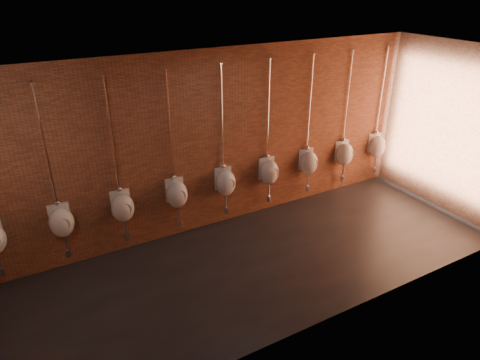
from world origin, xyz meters
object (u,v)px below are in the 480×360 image
(urinal_3, at_px, (123,207))
(urinal_4, at_px, (177,194))
(urinal_6, at_px, (269,171))
(urinal_2, at_px, (61,221))
(urinal_9, at_px, (377,146))
(urinal_7, at_px, (309,162))
(urinal_8, at_px, (345,153))
(urinal_5, at_px, (225,182))

(urinal_3, distance_m, urinal_4, 0.93)
(urinal_4, bearing_deg, urinal_6, 0.00)
(urinal_2, bearing_deg, urinal_6, 0.00)
(urinal_2, distance_m, urinal_3, 0.93)
(urinal_9, bearing_deg, urinal_7, 180.00)
(urinal_3, relative_size, urinal_4, 1.00)
(urinal_7, distance_m, urinal_8, 0.93)
(urinal_8, bearing_deg, urinal_4, 180.00)
(urinal_5, relative_size, urinal_8, 1.00)
(urinal_6, height_order, urinal_7, same)
(urinal_2, height_order, urinal_9, same)
(urinal_4, distance_m, urinal_7, 2.79)
(urinal_2, bearing_deg, urinal_8, 0.00)
(urinal_2, height_order, urinal_7, same)
(urinal_7, bearing_deg, urinal_9, 0.00)
(urinal_4, xyz_separation_m, urinal_9, (4.66, 0.00, 0.00))
(urinal_3, distance_m, urinal_5, 1.86)
(urinal_2, bearing_deg, urinal_7, 0.00)
(urinal_2, bearing_deg, urinal_3, 0.00)
(urinal_8, bearing_deg, urinal_5, 180.00)
(urinal_5, bearing_deg, urinal_8, 0.00)
(urinal_7, height_order, urinal_8, same)
(urinal_8, bearing_deg, urinal_9, 0.00)
(urinal_6, distance_m, urinal_8, 1.86)
(urinal_3, height_order, urinal_6, same)
(urinal_5, xyz_separation_m, urinal_7, (1.86, 0.00, 0.00))
(urinal_4, xyz_separation_m, urinal_7, (2.79, 0.00, 0.00))
(urinal_4, bearing_deg, urinal_8, 0.00)
(urinal_7, relative_size, urinal_8, 1.00)
(urinal_2, xyz_separation_m, urinal_3, (0.93, 0.00, 0.00))
(urinal_6, bearing_deg, urinal_8, 0.00)
(urinal_5, bearing_deg, urinal_9, 0.00)
(urinal_4, relative_size, urinal_6, 1.00)
(urinal_4, distance_m, urinal_8, 3.73)
(urinal_8, height_order, urinal_9, same)
(urinal_2, height_order, urinal_4, same)
(urinal_3, distance_m, urinal_7, 3.73)
(urinal_4, bearing_deg, urinal_5, 0.00)
(urinal_4, relative_size, urinal_8, 1.00)
(urinal_2, relative_size, urinal_4, 1.00)
(urinal_4, distance_m, urinal_5, 0.93)
(urinal_8, distance_m, urinal_9, 0.93)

